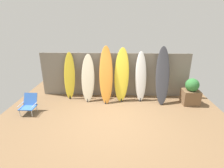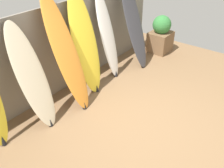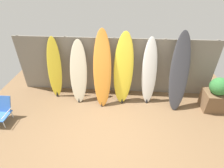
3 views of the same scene
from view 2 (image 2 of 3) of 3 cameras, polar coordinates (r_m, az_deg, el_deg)
The scene contains 8 objects.
ground at distance 4.53m, azimuth 7.23°, elevation -9.08°, with size 7.68×7.68×0.00m, color brown.
fence_back at distance 5.15m, azimuth -11.59°, elevation 7.86°, with size 6.08×0.11×1.80m.
surfboard_cream_1 at distance 4.29m, azimuth -17.82°, elevation 1.40°, with size 0.54×0.73×1.79m.
surfboard_orange_2 at distance 4.54m, azimuth -10.39°, elevation 6.70°, with size 0.56×0.89×2.12m.
surfboard_yellow_3 at distance 5.00m, azimuth -6.16°, elevation 9.11°, with size 0.63×0.69×2.06m.
surfboard_white_4 at distance 5.57m, azimuth -1.06°, elevation 10.97°, with size 0.44×0.60×1.91m.
surfboard_charcoal_5 at distance 6.05m, azimuth 5.04°, elevation 13.67°, with size 0.58×0.89×2.12m.
planter_box at distance 7.04m, azimuth 11.08°, elevation 10.93°, with size 0.61×0.54×1.01m.
Camera 2 is at (-3.00, -1.61, 2.99)m, focal length 40.00 mm.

